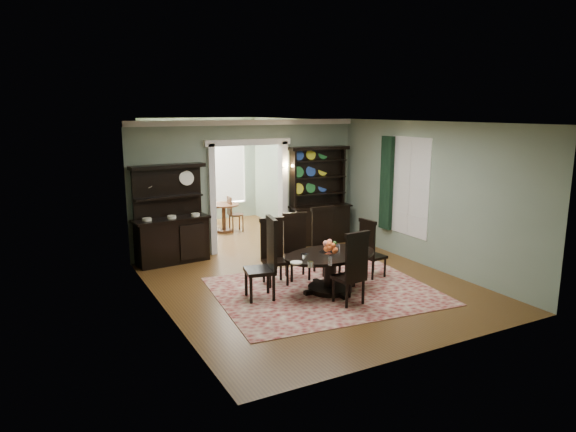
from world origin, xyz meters
The scene contains 19 objects.
room centered at (0.00, 0.04, 1.58)m, with size 5.51×6.01×3.01m.
parlor centered at (0.00, 5.53, 1.52)m, with size 3.51×3.50×3.01m.
doorway_trim centered at (0.00, 3.00, 1.62)m, with size 2.08×0.25×2.57m.
right_window centered at (2.69, 0.93, 1.60)m, with size 0.15×1.47×2.12m.
wall_sconce centered at (0.95, 2.85, 1.89)m, with size 0.27×0.21×0.21m.
rug centered at (0.03, -0.33, 0.01)m, with size 3.82×3.08×0.01m, color maroon.
dining_table centered at (0.12, -0.37, 0.49)m, with size 1.87×1.77×0.71m.
centerpiece centered at (0.03, -0.44, 0.78)m, with size 1.59×1.02×0.26m.
chair_far_left centered at (-0.57, 0.52, 0.66)m, with size 0.50×0.48×1.25m.
chair_far_mid centered at (-0.03, 0.62, 0.67)m, with size 0.55×0.53×1.28m.
chair_far_right centered at (0.63, 0.65, 0.70)m, with size 0.51×0.47×1.33m.
chair_end_left centered at (-1.04, -0.15, 0.75)m, with size 0.59×0.62×1.43m.
chair_end_right centered at (1.21, -0.08, 0.61)m, with size 0.45×0.47×1.17m.
chair_near centered at (0.09, -1.13, 0.67)m, with size 0.51×0.49×1.28m.
sideboard centered at (-1.90, 2.75, 0.73)m, with size 1.64×0.71×2.10m.
welsh_dresser centered at (1.77, 2.74, 0.85)m, with size 1.55×0.68×2.36m.
parlor_table centered at (0.08, 4.86, 0.50)m, with size 0.82×0.82×0.76m.
parlor_chair_left centered at (-0.62, 4.93, 0.50)m, with size 0.43×0.42×0.93m.
parlor_chair_right centered at (0.34, 4.79, 0.51)m, with size 0.41×0.40×0.95m.
Camera 1 is at (-4.66, -7.82, 3.22)m, focal length 32.00 mm.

